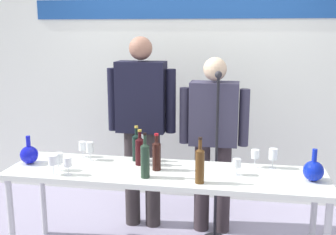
{
  "coord_description": "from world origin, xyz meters",
  "views": [
    {
      "loc": [
        0.57,
        -2.95,
        1.82
      ],
      "look_at": [
        0.0,
        0.15,
        1.15
      ],
      "focal_mm": 44.16,
      "sensor_mm": 36.0,
      "label": 1
    }
  ],
  "objects_px": {
    "wine_bottle_0": "(140,150)",
    "wine_glass_right_1": "(255,155)",
    "wine_bottle_4": "(137,146)",
    "wine_glass_left_2": "(68,163)",
    "microphone_stand": "(216,187)",
    "decanter_blue_left": "(29,154)",
    "wine_glass_right_0": "(273,154)",
    "decanter_blue_right": "(313,170)",
    "wine_glass_left_3": "(83,146)",
    "wine_glass_left_1": "(90,148)",
    "wine_glass_right_2": "(237,163)",
    "presenter_right": "(213,135)",
    "wine_glass_left_0": "(58,158)",
    "wine_bottle_1": "(200,164)",
    "wine_glass_left_4": "(53,160)",
    "wine_bottle_3": "(157,154)",
    "wine_bottle_2": "(145,159)",
    "display_table": "(165,179)",
    "presenter_left": "(142,120)"
  },
  "relations": [
    {
      "from": "display_table",
      "to": "wine_bottle_4",
      "type": "height_order",
      "value": "wine_bottle_4"
    },
    {
      "from": "wine_glass_left_0",
      "to": "microphone_stand",
      "type": "relative_size",
      "value": 0.09
    },
    {
      "from": "wine_bottle_4",
      "to": "microphone_stand",
      "type": "distance_m",
      "value": 0.78
    },
    {
      "from": "wine_bottle_3",
      "to": "wine_glass_left_0",
      "type": "height_order",
      "value": "wine_bottle_3"
    },
    {
      "from": "decanter_blue_right",
      "to": "wine_bottle_4",
      "type": "bearing_deg",
      "value": 170.39
    },
    {
      "from": "wine_glass_left_3",
      "to": "wine_bottle_0",
      "type": "bearing_deg",
      "value": -12.25
    },
    {
      "from": "presenter_left",
      "to": "wine_glass_left_2",
      "type": "xyz_separation_m",
      "value": [
        -0.36,
        -0.81,
        -0.16
      ]
    },
    {
      "from": "display_table",
      "to": "microphone_stand",
      "type": "relative_size",
      "value": 1.63
    },
    {
      "from": "decanter_blue_left",
      "to": "wine_bottle_3",
      "type": "distance_m",
      "value": 1.05
    },
    {
      "from": "wine_glass_left_0",
      "to": "wine_glass_right_1",
      "type": "height_order",
      "value": "wine_glass_right_1"
    },
    {
      "from": "wine_glass_left_4",
      "to": "decanter_blue_left",
      "type": "bearing_deg",
      "value": 145.58
    },
    {
      "from": "wine_bottle_0",
      "to": "wine_glass_left_1",
      "type": "distance_m",
      "value": 0.44
    },
    {
      "from": "wine_bottle_3",
      "to": "wine_bottle_0",
      "type": "bearing_deg",
      "value": 146.86
    },
    {
      "from": "wine_glass_left_0",
      "to": "wine_glass_left_3",
      "type": "xyz_separation_m",
      "value": [
        0.05,
        0.36,
        -0.0
      ]
    },
    {
      "from": "presenter_right",
      "to": "decanter_blue_left",
      "type": "bearing_deg",
      "value": -156.84
    },
    {
      "from": "wine_glass_right_0",
      "to": "wine_bottle_0",
      "type": "bearing_deg",
      "value": -174.43
    },
    {
      "from": "decanter_blue_right",
      "to": "wine_glass_left_3",
      "type": "bearing_deg",
      "value": 172.37
    },
    {
      "from": "wine_bottle_0",
      "to": "wine_bottle_3",
      "type": "height_order",
      "value": "same"
    },
    {
      "from": "wine_glass_left_1",
      "to": "wine_glass_right_1",
      "type": "distance_m",
      "value": 1.34
    },
    {
      "from": "wine_glass_right_2",
      "to": "presenter_right",
      "type": "bearing_deg",
      "value": 110.29
    },
    {
      "from": "decanter_blue_right",
      "to": "microphone_stand",
      "type": "height_order",
      "value": "microphone_stand"
    },
    {
      "from": "presenter_right",
      "to": "wine_bottle_4",
      "type": "bearing_deg",
      "value": -147.45
    },
    {
      "from": "presenter_right",
      "to": "microphone_stand",
      "type": "bearing_deg",
      "value": -77.66
    },
    {
      "from": "wine_glass_left_2",
      "to": "microphone_stand",
      "type": "distance_m",
      "value": 1.28
    },
    {
      "from": "wine_bottle_1",
      "to": "wine_glass_right_0",
      "type": "xyz_separation_m",
      "value": [
        0.53,
        0.42,
        -0.03
      ]
    },
    {
      "from": "decanter_blue_right",
      "to": "wine_bottle_3",
      "type": "height_order",
      "value": "wine_bottle_3"
    },
    {
      "from": "wine_bottle_4",
      "to": "wine_bottle_0",
      "type": "bearing_deg",
      "value": -61.84
    },
    {
      "from": "wine_bottle_4",
      "to": "display_table",
      "type": "bearing_deg",
      "value": -38.78
    },
    {
      "from": "presenter_left",
      "to": "wine_glass_left_0",
      "type": "bearing_deg",
      "value": -123.28
    },
    {
      "from": "wine_bottle_2",
      "to": "wine_bottle_4",
      "type": "xyz_separation_m",
      "value": [
        -0.16,
        0.38,
        -0.02
      ]
    },
    {
      "from": "wine_bottle_0",
      "to": "wine_glass_left_4",
      "type": "relative_size",
      "value": 1.94
    },
    {
      "from": "presenter_left",
      "to": "wine_glass_left_1",
      "type": "relative_size",
      "value": 11.51
    },
    {
      "from": "wine_bottle_0",
      "to": "wine_bottle_2",
      "type": "distance_m",
      "value": 0.3
    },
    {
      "from": "wine_bottle_2",
      "to": "decanter_blue_right",
      "type": "bearing_deg",
      "value": 7.09
    },
    {
      "from": "wine_glass_right_0",
      "to": "wine_glass_right_1",
      "type": "distance_m",
      "value": 0.14
    },
    {
      "from": "decanter_blue_right",
      "to": "wine_glass_left_3",
      "type": "height_order",
      "value": "decanter_blue_right"
    },
    {
      "from": "wine_bottle_0",
      "to": "wine_bottle_1",
      "type": "bearing_deg",
      "value": -31.84
    },
    {
      "from": "decanter_blue_right",
      "to": "wine_bottle_0",
      "type": "bearing_deg",
      "value": 174.28
    },
    {
      "from": "presenter_right",
      "to": "decanter_blue_right",
      "type": "bearing_deg",
      "value": -39.04
    },
    {
      "from": "wine_bottle_1",
      "to": "wine_bottle_3",
      "type": "bearing_deg",
      "value": 148.74
    },
    {
      "from": "wine_glass_left_2",
      "to": "microphone_stand",
      "type": "height_order",
      "value": "microphone_stand"
    },
    {
      "from": "decanter_blue_right",
      "to": "wine_glass_right_2",
      "type": "xyz_separation_m",
      "value": [
        -0.54,
        0.03,
        0.01
      ]
    },
    {
      "from": "decanter_blue_left",
      "to": "wine_glass_right_0",
      "type": "relative_size",
      "value": 1.45
    },
    {
      "from": "wine_glass_right_1",
      "to": "wine_glass_left_2",
      "type": "bearing_deg",
      "value": -162.59
    },
    {
      "from": "wine_bottle_0",
      "to": "wine_glass_right_1",
      "type": "bearing_deg",
      "value": 6.33
    },
    {
      "from": "wine_bottle_1",
      "to": "wine_glass_left_3",
      "type": "xyz_separation_m",
      "value": [
        -1.04,
        0.43,
        -0.05
      ]
    },
    {
      "from": "decanter_blue_right",
      "to": "wine_bottle_1",
      "type": "bearing_deg",
      "value": -166.74
    },
    {
      "from": "presenter_left",
      "to": "wine_bottle_1",
      "type": "bearing_deg",
      "value": -52.45
    },
    {
      "from": "wine_bottle_4",
      "to": "wine_glass_left_0",
      "type": "height_order",
      "value": "wine_bottle_4"
    },
    {
      "from": "wine_glass_left_1",
      "to": "wine_glass_right_2",
      "type": "relative_size",
      "value": 1.23
    }
  ]
}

